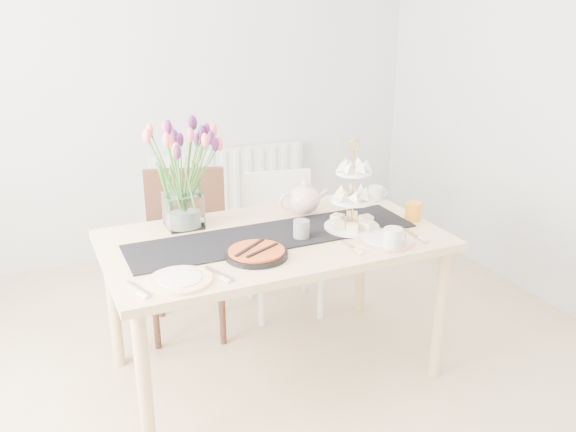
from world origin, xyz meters
name	(u,v)px	position (x,y,z in m)	size (l,w,h in m)	color
room_shell	(286,146)	(0.00, 0.00, 1.30)	(4.50, 4.50, 4.50)	tan
radiator	(229,187)	(0.50, 2.19, 0.45)	(1.20, 0.08, 0.60)	white
dining_table	(274,251)	(0.13, 0.44, 0.67)	(1.60, 0.90, 0.75)	#D9B775
chair_brown	(187,239)	(-0.13, 1.10, 0.53)	(0.56, 0.56, 0.92)	#3C1F15
chair_white	(281,231)	(0.46, 1.11, 0.48)	(0.48, 0.48, 0.83)	white
table_runner	(274,236)	(0.13, 0.44, 0.75)	(1.40, 0.35, 0.01)	black
tulip_vase	(180,159)	(-0.23, 0.74, 1.10)	(0.63, 0.63, 0.54)	silver
cake_stand	(352,207)	(0.52, 0.36, 0.86)	(0.27, 0.27, 0.40)	gold
teapot	(304,199)	(0.40, 0.65, 0.83)	(0.27, 0.22, 0.17)	white
cream_jug	(375,193)	(0.86, 0.70, 0.79)	(0.08, 0.08, 0.08)	silver
tart_tin	(257,253)	(-0.03, 0.24, 0.77)	(0.28, 0.28, 0.03)	black
mug_grey	(301,230)	(0.24, 0.35, 0.80)	(0.08, 0.08, 0.09)	slate
mug_white	(393,239)	(0.56, 0.07, 0.80)	(0.09, 0.09, 0.10)	silver
mug_orange	(413,211)	(0.87, 0.35, 0.80)	(0.08, 0.08, 0.10)	orange
plate_left	(180,280)	(-0.41, 0.14, 0.76)	(0.26, 0.26, 0.01)	white
plate_right	(383,240)	(0.57, 0.16, 0.76)	(0.28, 0.28, 0.01)	white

